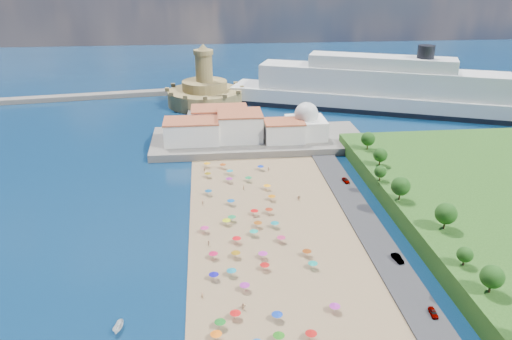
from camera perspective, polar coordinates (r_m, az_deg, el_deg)
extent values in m
plane|color=#071938|center=(146.84, -0.55, -6.72)|extent=(700.00, 700.00, 0.00)
cube|color=#59544C|center=(213.49, 0.27, 3.43)|extent=(90.00, 36.00, 3.00)
cube|color=#59544C|center=(245.73, -5.75, 5.87)|extent=(18.00, 70.00, 2.40)
cube|color=#59544C|center=(305.29, -24.71, 7.28)|extent=(199.03, 34.77, 2.60)
cube|color=silver|center=(206.74, -7.36, 4.34)|extent=(22.00, 14.00, 9.00)
cube|color=silver|center=(208.69, -1.86, 4.99)|extent=(18.00, 16.00, 11.00)
cube|color=silver|center=(207.36, 3.21, 4.41)|extent=(16.00, 12.00, 8.00)
cube|color=silver|center=(219.91, -4.18, 5.74)|extent=(24.00, 14.00, 10.00)
cube|color=silver|center=(212.84, 5.71, 4.82)|extent=(16.00, 16.00, 8.00)
sphere|color=silver|center=(211.08, 5.78, 6.37)|extent=(10.00, 10.00, 10.00)
cylinder|color=silver|center=(210.04, 5.82, 7.36)|extent=(1.20, 1.20, 1.60)
cylinder|color=#98834C|center=(273.86, -5.84, 8.25)|extent=(40.00, 40.00, 8.00)
cylinder|color=#98834C|center=(272.31, -5.89, 9.58)|extent=(24.00, 24.00, 5.00)
cylinder|color=#98834C|center=(270.31, -5.98, 11.54)|extent=(9.00, 9.00, 14.00)
cylinder|color=#98834C|center=(268.84, -6.05, 13.25)|extent=(10.40, 10.40, 2.40)
cone|color=#98834C|center=(268.41, -6.07, 13.82)|extent=(6.00, 6.00, 3.00)
cube|color=black|center=(270.97, 13.69, 6.96)|extent=(153.55, 80.07, 2.52)
cube|color=silver|center=(270.10, 13.75, 7.66)|extent=(152.47, 79.33, 9.32)
cube|color=silver|center=(267.58, 13.97, 9.90)|extent=(122.13, 63.85, 12.42)
cube|color=silver|center=(265.75, 14.16, 11.85)|extent=(72.60, 40.60, 6.21)
cylinder|color=black|center=(264.80, 18.86, 12.67)|extent=(8.28, 8.28, 6.21)
cylinder|color=gray|center=(166.52, -5.46, -2.58)|extent=(0.07, 0.07, 2.00)
cone|color=navy|center=(166.14, -5.47, -2.30)|extent=(2.50, 2.50, 0.60)
cylinder|color=gray|center=(146.40, 2.16, -6.28)|extent=(0.07, 0.07, 2.00)
cone|color=#0E7881|center=(145.96, 2.16, -5.97)|extent=(2.50, 2.50, 0.60)
cylinder|color=gray|center=(139.33, 2.90, -7.92)|extent=(0.07, 0.07, 2.00)
cone|color=#BA275C|center=(138.88, 2.90, -7.60)|extent=(2.50, 2.50, 0.60)
cylinder|color=gray|center=(181.58, -3.00, -0.28)|extent=(0.07, 0.07, 2.00)
cone|color=teal|center=(181.23, -3.00, -0.01)|extent=(2.50, 2.50, 0.60)
cylinder|color=gray|center=(108.58, 6.30, -18.31)|extent=(0.07, 0.07, 2.00)
cone|color=#BA110E|center=(107.99, 6.32, -17.95)|extent=(2.50, 2.50, 0.60)
cylinder|color=gray|center=(179.98, -5.54, -0.57)|extent=(0.07, 0.07, 2.00)
cone|color=#7D620B|center=(179.63, -5.56, -0.31)|extent=(2.50, 2.50, 0.60)
cylinder|color=gray|center=(169.65, 1.28, -1.98)|extent=(0.07, 0.07, 2.00)
cone|color=#FF9D0D|center=(169.27, 1.28, -1.70)|extent=(2.50, 2.50, 0.60)
cylinder|color=gray|center=(132.63, -2.33, -9.65)|extent=(0.07, 0.07, 2.00)
cone|color=#8D620C|center=(132.15, -2.34, -9.32)|extent=(2.50, 2.50, 0.60)
cylinder|color=gray|center=(153.03, -0.18, -4.89)|extent=(0.07, 0.07, 2.00)
cone|color=red|center=(152.61, -0.18, -4.59)|extent=(2.50, 2.50, 0.60)
cylinder|color=gray|center=(129.19, 6.50, -10.77)|extent=(0.07, 0.07, 2.00)
cone|color=#0F8C7C|center=(128.70, 6.52, -10.44)|extent=(2.50, 2.50, 0.60)
cylinder|color=gray|center=(112.98, -2.37, -16.25)|extent=(0.07, 0.07, 2.00)
cone|color=red|center=(112.41, -2.37, -15.89)|extent=(2.50, 2.50, 0.60)
cylinder|color=gray|center=(188.95, -5.63, 0.59)|extent=(0.07, 0.07, 2.00)
cone|color=orange|center=(188.61, -5.64, 0.84)|extent=(2.50, 2.50, 0.60)
cylinder|color=gray|center=(132.67, -4.90, -9.71)|extent=(0.07, 0.07, 2.00)
cone|color=#BC0F3E|center=(132.18, -4.91, -9.38)|extent=(2.50, 2.50, 0.60)
cylinder|color=gray|center=(162.21, 1.81, -3.20)|extent=(0.07, 0.07, 2.00)
cone|color=#CA6C08|center=(161.82, 1.82, -2.92)|extent=(2.50, 2.50, 0.60)
cylinder|color=gray|center=(112.63, 2.43, -16.39)|extent=(0.07, 0.07, 2.00)
cone|color=#0D35B3|center=(112.07, 2.44, -16.04)|extent=(2.50, 2.50, 0.60)
cylinder|color=gray|center=(175.16, -3.09, -1.18)|extent=(0.07, 0.07, 2.00)
cone|color=#9A2184|center=(174.79, -3.09, -0.91)|extent=(2.50, 2.50, 0.60)
cylinder|color=gray|center=(133.85, 5.83, -9.43)|extent=(0.07, 0.07, 2.00)
cone|color=#82340B|center=(133.38, 5.85, -9.10)|extent=(2.50, 2.50, 0.60)
cylinder|color=gray|center=(124.85, -4.84, -12.02)|extent=(0.07, 0.07, 2.00)
cone|color=#110C9E|center=(124.34, -4.85, -11.68)|extent=(2.50, 2.50, 0.60)
cylinder|color=gray|center=(125.89, -2.81, -11.63)|extent=(0.07, 0.07, 2.00)
cone|color=#0F7690|center=(125.38, -2.82, -11.29)|extent=(2.50, 2.50, 0.60)
cylinder|color=gray|center=(175.70, -0.88, -1.06)|extent=(0.07, 0.07, 2.00)
cone|color=#167E41|center=(175.33, -0.88, -0.80)|extent=(2.50, 2.50, 0.60)
cylinder|color=gray|center=(147.97, -3.40, -5.96)|extent=(0.07, 0.07, 2.00)
cone|color=#C3D20B|center=(147.54, -3.40, -5.66)|extent=(2.50, 2.50, 0.60)
cylinder|color=gray|center=(110.93, -4.12, -17.16)|extent=(0.07, 0.07, 2.00)
cone|color=#136C1B|center=(110.35, -4.14, -16.80)|extent=(2.50, 2.50, 0.60)
cylinder|color=gray|center=(107.65, 2.62, -18.59)|extent=(0.07, 0.07, 2.00)
cone|color=#207414|center=(107.06, 2.63, -18.23)|extent=(2.50, 2.50, 0.60)
cylinder|color=gray|center=(116.05, 8.98, -15.34)|extent=(0.07, 0.07, 2.00)
cone|color=#A723A0|center=(115.50, 9.01, -14.99)|extent=(2.50, 2.50, 0.60)
cylinder|color=gray|center=(185.30, 0.53, 0.25)|extent=(0.07, 0.07, 2.00)
cone|color=#0D2CAE|center=(184.95, 0.53, 0.50)|extent=(2.50, 2.50, 0.60)
cylinder|color=gray|center=(146.42, 0.22, -6.25)|extent=(0.07, 0.07, 2.00)
cone|color=#8C420C|center=(145.98, 0.22, -5.95)|extent=(2.50, 2.50, 0.60)
cylinder|color=gray|center=(127.82, 1.01, -11.01)|extent=(0.07, 0.07, 2.00)
cone|color=#B40E0E|center=(127.32, 1.01, -10.68)|extent=(2.50, 2.50, 0.60)
cylinder|color=gray|center=(142.15, -0.25, -7.22)|extent=(0.07, 0.07, 2.00)
cone|color=#119F86|center=(141.70, -0.25, -6.90)|extent=(2.50, 2.50, 0.60)
cylinder|color=gray|center=(108.17, -4.57, -18.41)|extent=(0.07, 0.07, 2.00)
cone|color=orange|center=(107.58, -4.59, -18.05)|extent=(2.50, 2.50, 0.60)
cylinder|color=gray|center=(144.53, -5.89, -6.80)|extent=(0.07, 0.07, 2.00)
cone|color=#C72A76|center=(144.09, -5.90, -6.49)|extent=(2.50, 2.50, 0.60)
cylinder|color=gray|center=(120.91, -1.30, -13.24)|extent=(0.07, 0.07, 2.00)
cone|color=#A0229A|center=(120.38, -1.30, -12.90)|extent=(2.50, 2.50, 0.60)
cylinder|color=gray|center=(138.88, -2.21, -8.02)|extent=(0.07, 0.07, 2.00)
cone|color=red|center=(138.42, -2.22, -7.70)|extent=(2.50, 2.50, 0.60)
cylinder|color=gray|center=(187.35, -3.81, 0.46)|extent=(0.07, 0.07, 2.00)
cone|color=#9D3E0E|center=(187.01, -3.81, 0.71)|extent=(2.50, 2.50, 0.60)
cylinder|color=gray|center=(159.40, -2.89, -3.72)|extent=(0.07, 0.07, 2.00)
cone|color=#0B4D9A|center=(159.00, -2.89, -3.43)|extent=(2.50, 2.50, 0.60)
cylinder|color=gray|center=(149.77, -2.77, -5.57)|extent=(0.07, 0.07, 2.00)
cone|color=#167F43|center=(149.34, -2.77, -5.27)|extent=(2.50, 2.50, 0.60)
cylinder|color=gray|center=(153.90, 1.50, -4.72)|extent=(0.07, 0.07, 2.00)
cone|color=#99240D|center=(153.48, 1.50, -4.43)|extent=(2.50, 2.50, 0.60)
cylinder|color=gray|center=(132.27, 0.79, -9.73)|extent=(0.07, 0.07, 2.00)
cone|color=#BE28A6|center=(131.79, 0.80, -9.40)|extent=(2.50, 2.50, 0.60)
imported|color=tan|center=(162.97, 4.91, -3.19)|extent=(1.77, 0.88, 1.82)
imported|color=tan|center=(119.42, -6.16, -14.04)|extent=(0.68, 0.59, 1.58)
imported|color=tan|center=(115.37, -1.45, -15.32)|extent=(1.80, 1.00, 1.85)
imported|color=tan|center=(138.40, -5.40, -8.32)|extent=(0.67, 0.84, 1.64)
imported|color=tan|center=(184.55, 1.46, 0.10)|extent=(1.29, 1.25, 1.77)
imported|color=tan|center=(160.20, -6.12, -3.73)|extent=(1.32, 1.11, 1.77)
imported|color=tan|center=(169.69, -1.38, -2.03)|extent=(0.92, 1.01, 1.69)
imported|color=tan|center=(184.54, -5.93, -0.01)|extent=(1.08, 1.08, 1.84)
imported|color=white|center=(114.33, -15.45, -16.95)|extent=(2.48, 4.48, 1.64)
imported|color=gray|center=(119.95, 19.61, -15.09)|extent=(1.78, 3.75, 1.24)
imported|color=gray|center=(135.90, 15.87, -9.65)|extent=(2.26, 4.57, 1.44)
imported|color=gray|center=(177.33, 10.24, -1.16)|extent=(2.27, 4.31, 1.40)
cylinder|color=#382314|center=(121.60, 25.19, -11.97)|extent=(0.50, 0.50, 2.86)
sphere|color=#14380F|center=(120.25, 25.39, -10.95)|extent=(5.15, 5.15, 5.15)
cylinder|color=#382314|center=(128.96, 22.65, -9.61)|extent=(0.50, 0.50, 2.12)
sphere|color=#14380F|center=(128.00, 22.78, -8.89)|extent=(3.81, 3.81, 3.81)
cylinder|color=#382314|center=(143.15, 20.74, -5.70)|extent=(0.50, 0.50, 3.25)
sphere|color=#14380F|center=(141.85, 20.90, -4.66)|extent=(5.84, 5.84, 5.84)
cylinder|color=#382314|center=(155.69, 16.09, -2.74)|extent=(0.50, 0.50, 3.19)
sphere|color=#14380F|center=(154.52, 16.21, -1.77)|extent=(5.75, 5.75, 5.75)
cylinder|color=#382314|center=(167.66, 13.97, -0.81)|extent=(0.50, 0.50, 2.23)
sphere|color=#14380F|center=(166.89, 14.03, -0.17)|extent=(4.02, 4.02, 4.02)
cylinder|color=#382314|center=(180.07, 13.95, 0.96)|extent=(0.50, 0.50, 2.77)
sphere|color=#14380F|center=(179.18, 14.02, 1.70)|extent=(4.98, 4.98, 4.98)
cylinder|color=#382314|center=(194.51, 12.62, 2.76)|extent=(0.50, 0.50, 2.95)
sphere|color=#14380F|center=(193.64, 12.69, 3.50)|extent=(5.31, 5.31, 5.31)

